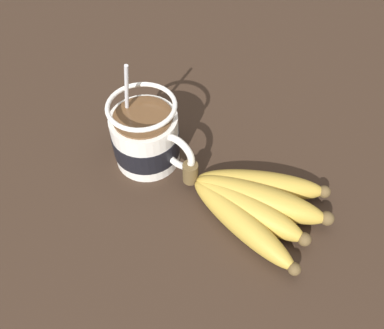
% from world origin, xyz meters
% --- Properties ---
extents(table, '(1.33, 1.33, 0.03)m').
position_xyz_m(table, '(0.00, 0.00, 0.01)').
color(table, '#332319').
rests_on(table, ground).
extents(coffee_mug, '(0.13, 0.09, 0.15)m').
position_xyz_m(coffee_mug, '(-0.04, -0.02, 0.07)').
color(coffee_mug, white).
rests_on(coffee_mug, table).
extents(banana_bunch, '(0.19, 0.15, 0.04)m').
position_xyz_m(banana_bunch, '(0.12, -0.01, 0.04)').
color(banana_bunch, brown).
rests_on(banana_bunch, table).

